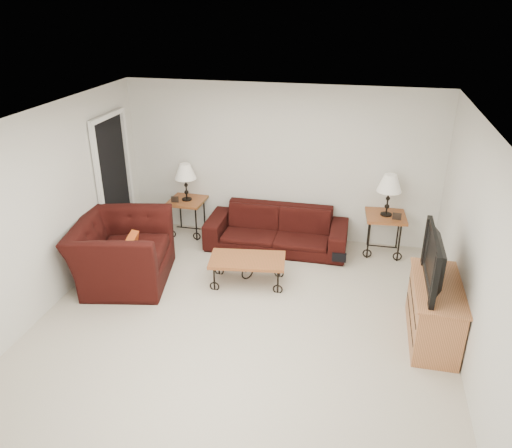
{
  "coord_description": "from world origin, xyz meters",
  "views": [
    {
      "loc": [
        1.26,
        -4.97,
        3.68
      ],
      "look_at": [
        0.0,
        0.7,
        1.0
      ],
      "focal_mm": 34.85,
      "sensor_mm": 36.0,
      "label": 1
    }
  ],
  "objects": [
    {
      "name": "lamp_right",
      "position": [
        1.69,
        2.2,
        0.97
      ],
      "size": [
        0.39,
        0.39,
        0.65
      ],
      "primitive_type": null,
      "rotation": [
        0.0,
        0.0,
        0.08
      ],
      "color": "black",
      "rests_on": "side_table_right"
    },
    {
      "name": "throw_pillow",
      "position": [
        -1.73,
        0.53,
        0.52
      ],
      "size": [
        0.18,
        0.42,
        0.4
      ],
      "primitive_type": "cube",
      "rotation": [
        0.0,
        0.0,
        1.76
      ],
      "color": "#CA5519",
      "rests_on": "armchair"
    },
    {
      "name": "coffee_table",
      "position": [
        -0.16,
        0.86,
        0.19
      ],
      "size": [
        1.1,
        0.69,
        0.39
      ],
      "primitive_type": "cube",
      "rotation": [
        0.0,
        0.0,
        0.13
      ],
      "color": "#964126",
      "rests_on": "ground"
    },
    {
      "name": "backpack",
      "position": [
        1.06,
        1.69,
        0.21
      ],
      "size": [
        0.34,
        0.27,
        0.41
      ],
      "primitive_type": "ellipsoid",
      "rotation": [
        0.0,
        0.0,
        -0.11
      ],
      "color": "black",
      "rests_on": "ground"
    },
    {
      "name": "side_table_right",
      "position": [
        1.69,
        2.2,
        0.32
      ],
      "size": [
        0.64,
        0.64,
        0.65
      ],
      "primitive_type": "cube",
      "rotation": [
        0.0,
        0.0,
        0.08
      ],
      "color": "#964126",
      "rests_on": "ground"
    },
    {
      "name": "doorway",
      "position": [
        -2.47,
        1.65,
        1.02
      ],
      "size": [
        0.08,
        0.94,
        2.04
      ],
      "primitive_type": "cube",
      "color": "black",
      "rests_on": "ground"
    },
    {
      "name": "wall_left",
      "position": [
        -2.5,
        0.0,
        1.25
      ],
      "size": [
        0.02,
        5.0,
        2.5
      ],
      "primitive_type": "cube",
      "color": "silver",
      "rests_on": "ground"
    },
    {
      "name": "tv_stand",
      "position": [
        2.23,
        0.15,
        0.36
      ],
      "size": [
        0.5,
        1.19,
        0.72
      ],
      "primitive_type": "cube",
      "color": "#C57649",
      "rests_on": "ground"
    },
    {
      "name": "ground",
      "position": [
        0.0,
        0.0,
        0.0
      ],
      "size": [
        5.0,
        5.0,
        0.0
      ],
      "primitive_type": "plane",
      "color": "#BBB5A0",
      "rests_on": "ground"
    },
    {
      "name": "photo_frame_right",
      "position": [
        1.84,
        2.05,
        0.7
      ],
      "size": [
        0.13,
        0.03,
        0.11
      ],
      "primitive_type": "cube",
      "rotation": [
        0.0,
        0.0,
        -0.13
      ],
      "color": "black",
      "rests_on": "side_table_right"
    },
    {
      "name": "wall_back",
      "position": [
        0.0,
        2.5,
        1.25
      ],
      "size": [
        5.0,
        0.02,
        2.5
      ],
      "primitive_type": "cube",
      "color": "silver",
      "rests_on": "ground"
    },
    {
      "name": "wall_front",
      "position": [
        0.0,
        -2.5,
        1.25
      ],
      "size": [
        5.0,
        0.02,
        2.5
      ],
      "primitive_type": "cube",
      "color": "silver",
      "rests_on": "ground"
    },
    {
      "name": "armchair",
      "position": [
        -1.88,
        0.58,
        0.45
      ],
      "size": [
        1.44,
        1.58,
        0.89
      ],
      "primitive_type": "imported",
      "rotation": [
        0.0,
        0.0,
        1.76
      ],
      "color": "black",
      "rests_on": "ground"
    },
    {
      "name": "ceiling",
      "position": [
        0.0,
        0.0,
        2.5
      ],
      "size": [
        5.0,
        5.0,
        0.0
      ],
      "primitive_type": "plane",
      "color": "white",
      "rests_on": "wall_back"
    },
    {
      "name": "wall_right",
      "position": [
        2.5,
        0.0,
        1.25
      ],
      "size": [
        0.02,
        5.0,
        2.5
      ],
      "primitive_type": "cube",
      "color": "silver",
      "rests_on": "ground"
    },
    {
      "name": "sofa",
      "position": [
        0.04,
        2.02,
        0.32
      ],
      "size": [
        2.2,
        0.86,
        0.64
      ],
      "primitive_type": "imported",
      "color": "black",
      "rests_on": "ground"
    },
    {
      "name": "television",
      "position": [
        2.21,
        0.15,
        1.02
      ],
      "size": [
        0.14,
        1.07,
        0.62
      ],
      "primitive_type": "imported",
      "rotation": [
        0.0,
        0.0,
        -1.57
      ],
      "color": "black",
      "rests_on": "tv_stand"
    },
    {
      "name": "side_table_left",
      "position": [
        -1.5,
        2.2,
        0.31
      ],
      "size": [
        0.58,
        0.58,
        0.62
      ],
      "primitive_type": "cube",
      "rotation": [
        0.0,
        0.0,
        -0.03
      ],
      "color": "#964126",
      "rests_on": "ground"
    },
    {
      "name": "lamp_left",
      "position": [
        -1.5,
        2.2,
        0.92
      ],
      "size": [
        0.36,
        0.36,
        0.62
      ],
      "primitive_type": null,
      "rotation": [
        0.0,
        0.0,
        -0.03
      ],
      "color": "black",
      "rests_on": "side_table_left"
    },
    {
      "name": "photo_frame_left",
      "position": [
        -1.65,
        2.05,
        0.67
      ],
      "size": [
        0.12,
        0.03,
        0.1
      ],
      "primitive_type": "cube",
      "rotation": [
        0.0,
        0.0,
        0.14
      ],
      "color": "black",
      "rests_on": "side_table_left"
    }
  ]
}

